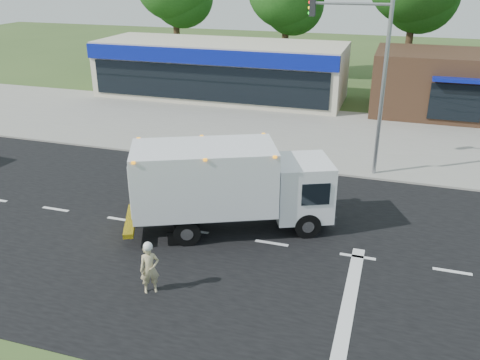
% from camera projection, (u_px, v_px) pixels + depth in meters
% --- Properties ---
extents(ground, '(120.00, 120.00, 0.00)m').
position_uv_depth(ground, '(272.00, 243.00, 18.00)').
color(ground, '#385123').
rests_on(ground, ground).
extents(road_asphalt, '(60.00, 14.00, 0.02)m').
position_uv_depth(road_asphalt, '(272.00, 243.00, 18.00)').
color(road_asphalt, black).
rests_on(road_asphalt, ground).
extents(sidewalk, '(60.00, 2.40, 0.12)m').
position_uv_depth(sidewalk, '(312.00, 163.00, 25.17)').
color(sidewalk, gray).
rests_on(sidewalk, ground).
extents(parking_apron, '(60.00, 9.00, 0.02)m').
position_uv_depth(parking_apron, '(329.00, 130.00, 30.28)').
color(parking_apron, gray).
rests_on(parking_apron, ground).
extents(lane_markings, '(55.20, 7.00, 0.01)m').
position_uv_depth(lane_markings, '(302.00, 269.00, 16.44)').
color(lane_markings, silver).
rests_on(lane_markings, road_asphalt).
extents(ems_box_truck, '(7.74, 5.12, 3.30)m').
position_uv_depth(ems_box_truck, '(227.00, 182.00, 18.26)').
color(ems_box_truck, black).
rests_on(ems_box_truck, ground).
extents(emergency_worker, '(0.70, 0.64, 1.71)m').
position_uv_depth(emergency_worker, '(150.00, 268.00, 15.04)').
color(emergency_worker, tan).
rests_on(emergency_worker, ground).
extents(retail_strip_mall, '(18.00, 6.20, 4.00)m').
position_uv_depth(retail_strip_mall, '(220.00, 69.00, 37.19)').
color(retail_strip_mall, beige).
rests_on(retail_strip_mall, ground).
extents(brown_storefront, '(10.00, 6.70, 4.00)m').
position_uv_depth(brown_storefront, '(453.00, 84.00, 32.81)').
color(brown_storefront, '#382316').
rests_on(brown_storefront, ground).
extents(traffic_signal_pole, '(3.51, 0.25, 8.00)m').
position_uv_depth(traffic_signal_pole, '(370.00, 69.00, 22.09)').
color(traffic_signal_pole, gray).
rests_on(traffic_signal_pole, ground).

